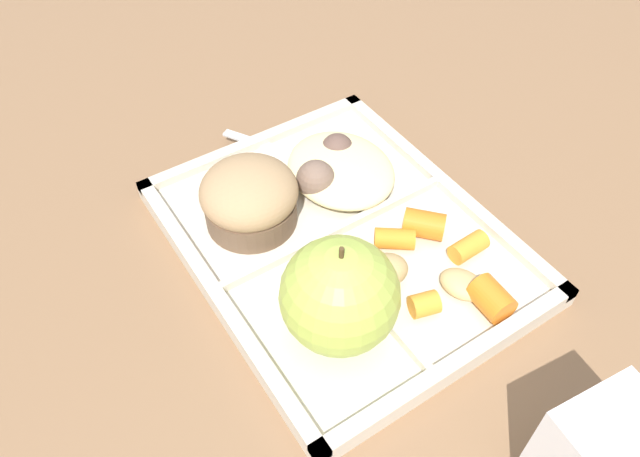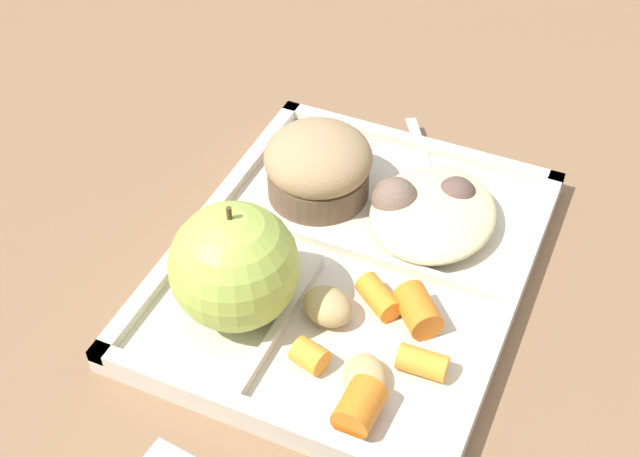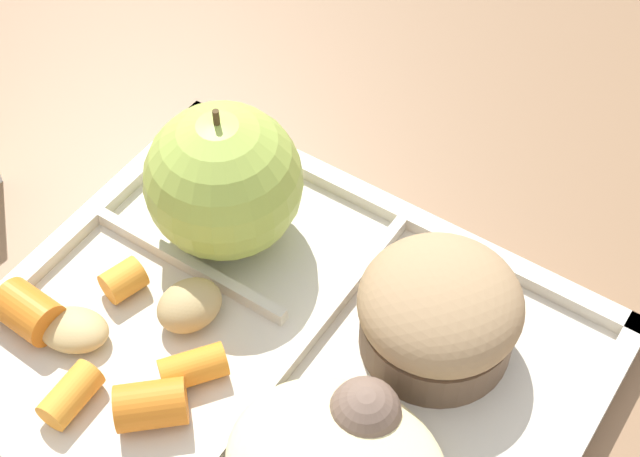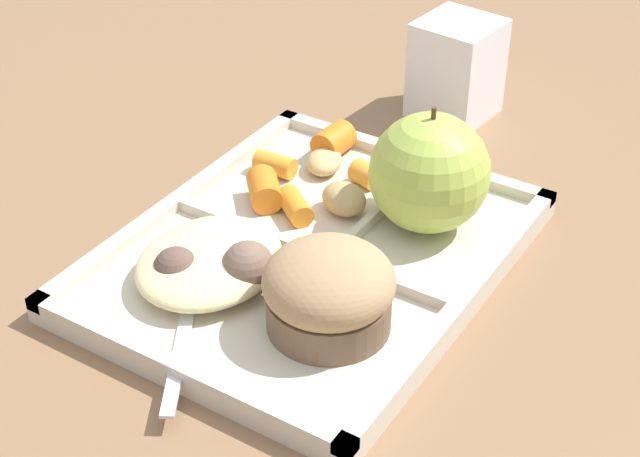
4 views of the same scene
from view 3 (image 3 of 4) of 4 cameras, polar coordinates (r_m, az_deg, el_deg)
The scene contains 12 objects.
ground at distance 0.53m, azimuth -2.20°, elevation -8.37°, with size 6.00×6.00×0.00m, color #846042.
lunch_tray at distance 0.52m, azimuth -2.26°, elevation -7.93°, with size 0.31×0.25×0.02m.
green_apple at distance 0.54m, azimuth -5.75°, elevation 2.81°, with size 0.09×0.09×0.10m.
bran_muffin at distance 0.50m, azimuth 7.09°, elevation -4.93°, with size 0.09×0.09×0.06m.
carrot_slice_large at distance 0.50m, azimuth -10.00°, elevation -10.27°, with size 0.02×0.02×0.04m, color orange.
carrot_slice_center at distance 0.55m, azimuth -11.59°, elevation -3.02°, with size 0.02×0.02×0.02m, color orange.
carrot_slice_diagonal at distance 0.54m, azimuth -16.90°, elevation -4.77°, with size 0.03×0.03×0.03m, color orange.
carrot_slice_edge at distance 0.51m, azimuth -7.54°, elevation -8.18°, with size 0.02×0.02×0.03m, color orange.
carrot_slice_tilted at distance 0.51m, azimuth -14.58°, elevation -9.53°, with size 0.02×0.02×0.03m, color orange.
potato_chunk_golden at distance 0.53m, azimuth -7.75°, elevation -4.54°, with size 0.04×0.03×0.02m, color tan.
potato_chunk_small at distance 0.53m, azimuth -14.41°, elevation -5.84°, with size 0.04×0.03×0.02m, color tan.
meatball_side at distance 0.48m, azimuth 2.68°, elevation -10.92°, with size 0.04×0.04×0.04m, color #755B4C.
Camera 3 is at (0.17, -0.22, 0.45)m, focal length 53.90 mm.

